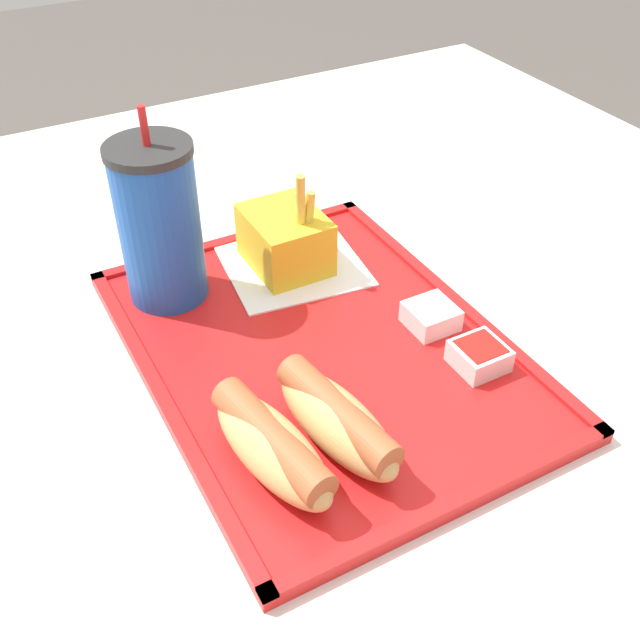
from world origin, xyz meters
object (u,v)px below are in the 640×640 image
Objects in this scene: soda_cup at (159,224)px; fries_carton at (286,239)px; sauce_cup_mayo at (431,315)px; sauce_cup_ketchup at (479,355)px; hot_dog_near at (337,420)px; hot_dog_far at (272,446)px.

soda_cup is 0.13m from fries_carton.
sauce_cup_mayo is at bearing -154.38° from fries_carton.
fries_carton is 2.68× the size of sauce_cup_ketchup.
soda_cup is at bearing 84.20° from fries_carton.
fries_carton is 0.17m from sauce_cup_mayo.
hot_dog_near reaches higher than sauce_cup_ketchup.
hot_dog_far and hot_dog_near have the same top height.
sauce_cup_ketchup is at bearing -176.07° from sauce_cup_mayo.
hot_dog_far reaches higher than sauce_cup_ketchup.
hot_dog_far is at bearing 90.00° from hot_dog_near.
soda_cup is at bearing 49.90° from sauce_cup_mayo.
soda_cup is 1.39× the size of hot_dog_near.
hot_dog_far is 3.27× the size of sauce_cup_ketchup.
soda_cup is 1.69× the size of fries_carton.
fries_carton is at bearing 19.58° from sauce_cup_ketchup.
sauce_cup_ketchup is at bearing -84.80° from hot_dog_far.
soda_cup reaches higher than hot_dog_far.
sauce_cup_mayo is (-0.15, -0.07, -0.02)m from fries_carton.
fries_carton reaches higher than sauce_cup_ketchup.
hot_dog_far is 3.27× the size of sauce_cup_mayo.
hot_dog_near is 1.22× the size of fries_carton.
hot_dog_near is at bearing 97.06° from sauce_cup_ketchup.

